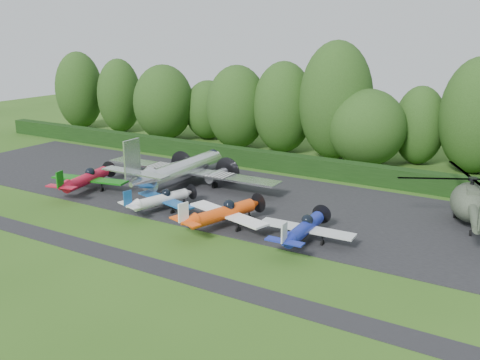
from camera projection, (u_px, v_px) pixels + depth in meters
The scene contains 20 objects.
ground at pixel (164, 228), 42.91m from camera, with size 160.00×160.00×0.00m, color #2E5618.
apron at pixel (230, 196), 51.16m from camera, with size 70.00×18.00×0.01m, color black.
taxiway_verge at pixel (111, 254), 37.96m from camera, with size 70.00×2.00×0.00m, color black.
hedgerow at pixel (281, 171), 60.23m from camera, with size 90.00×1.60×2.00m, color black.
transport_plane at pixel (183, 170), 53.41m from camera, with size 20.05×15.38×6.43m.
light_plane_red at pixel (87, 179), 52.26m from camera, with size 8.00×8.41×3.07m.
light_plane_white at pixel (161, 199), 46.63m from camera, with size 6.77×7.12×2.60m.
light_plane_orange at pixel (223, 213), 42.58m from camera, with size 7.94×8.35×3.05m.
light_plane_blue at pixel (304, 229), 39.55m from camera, with size 7.38×7.76×2.83m.
helicopter at pixel (470, 199), 43.50m from camera, with size 11.94×13.98×3.85m.
tree_0 at pixel (477, 116), 57.79m from camera, with size 7.96×7.96×12.70m.
tree_1 at pixel (208, 110), 76.64m from camera, with size 6.78×6.78×8.42m.
tree_2 at pixel (336, 101), 63.92m from camera, with size 8.81×8.81×14.23m.
tree_4 at pixel (237, 107), 70.22m from camera, with size 8.03×8.03×10.98m.
tree_5 at pixel (283, 107), 67.82m from camera, with size 7.76×7.76×11.60m.
tree_6 at pixel (419, 125), 62.13m from camera, with size 5.92×5.92×9.19m.
tree_8 at pixel (119, 96), 81.39m from camera, with size 6.62×6.62×11.15m.
tree_9 at pixel (164, 103), 75.78m from camera, with size 8.54×8.54×10.66m.
tree_10 at pixel (79, 90), 84.57m from camera, with size 7.35×7.35×12.05m.
tree_12 at pixel (367, 128), 61.37m from camera, with size 8.88×8.88×8.93m.
Camera 1 is at (25.94, -31.34, 15.45)m, focal length 40.00 mm.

